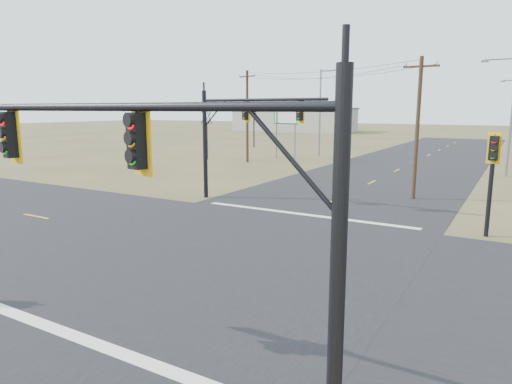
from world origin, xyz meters
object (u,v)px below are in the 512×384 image
pedestal_signal_ne (493,162)px  streetlight_c (322,108)px  bare_tree_a (206,115)px  mast_arm_near (138,165)px  utility_pole_near (417,126)px  streetlight_a (509,110)px  bare_tree_b (254,111)px  utility_pole_far (247,115)px  highway_sign (286,122)px  mast_arm_far (247,121)px

pedestal_signal_ne → streetlight_c: size_ratio=0.46×
streetlight_c → bare_tree_a: streetlight_c is taller
bare_tree_a → pedestal_signal_ne: bearing=-33.2°
mast_arm_near → utility_pole_near: size_ratio=1.19×
pedestal_signal_ne → streetlight_a: 21.42m
utility_pole_near → bare_tree_b: (-28.51, 28.64, 0.65)m
streetlight_c → bare_tree_a: (-9.58, -9.75, -0.76)m
utility_pole_far → bare_tree_a: utility_pole_far is taller
bare_tree_b → pedestal_signal_ne: bearing=-47.3°
mast_arm_near → pedestal_signal_ne: size_ratio=2.23×
utility_pole_far → mast_arm_near: bearing=-61.6°
streetlight_a → streetlight_c: bearing=144.3°
streetlight_a → bare_tree_a: (-29.15, -2.13, -0.56)m
highway_sign → streetlight_c: streetlight_c is taller
mast_arm_near → mast_arm_far: bearing=126.4°
utility_pole_near → highway_sign: utility_pole_near is taller
mast_arm_far → bare_tree_a: bearing=153.8°
streetlight_c → bare_tree_a: bearing=-140.6°
bare_tree_a → bare_tree_b: (-3.82, 16.75, 0.27)m
bare_tree_b → mast_arm_far: bearing=-60.1°
utility_pole_near → streetlight_a: bearing=72.3°
streetlight_c → mast_arm_far: bearing=-82.7°
utility_pole_near → streetlight_c: streetlight_c is taller
bare_tree_a → bare_tree_b: bare_tree_b is taller
utility_pole_near → bare_tree_a: utility_pole_near is taller
highway_sign → streetlight_a: 22.06m
mast_arm_far → streetlight_c: size_ratio=0.87×
utility_pole_near → streetlight_a: streetlight_a is taller
mast_arm_far → utility_pole_far: (-10.87, 17.90, 0.06)m
pedestal_signal_ne → streetlight_c: (-19.71, 28.93, 2.33)m
mast_arm_far → utility_pole_far: utility_pole_far is taller
highway_sign → streetlight_a: streetlight_a is taller
pedestal_signal_ne → streetlight_a: size_ratio=0.47×
utility_pole_far → streetlight_a: bearing=5.3°
mast_arm_near → mast_arm_far: (-7.90, 16.88, 0.30)m
utility_pole_near → utility_pole_far: utility_pole_far is taller
utility_pole_far → streetlight_a: (23.84, 2.21, 0.57)m
mast_arm_far → streetlight_c: (-6.60, 27.73, 0.83)m
streetlight_a → bare_tree_b: 36.07m
streetlight_a → highway_sign: bearing=158.3°
mast_arm_far → streetlight_c: bearing=125.2°
bare_tree_a → bare_tree_b: 17.18m
pedestal_signal_ne → bare_tree_a: bearing=162.4°
mast_arm_near → streetlight_c: (-14.50, 44.61, 1.13)m
pedestal_signal_ne → utility_pole_far: bearing=157.1°
streetlight_a → mast_arm_near: bearing=-112.3°
mast_arm_near → mast_arm_far: 18.64m
highway_sign → bare_tree_b: (-11.12, 11.86, 1.06)m
mast_arm_far → highway_sign: mast_arm_far is taller
pedestal_signal_ne → bare_tree_a: 35.05m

